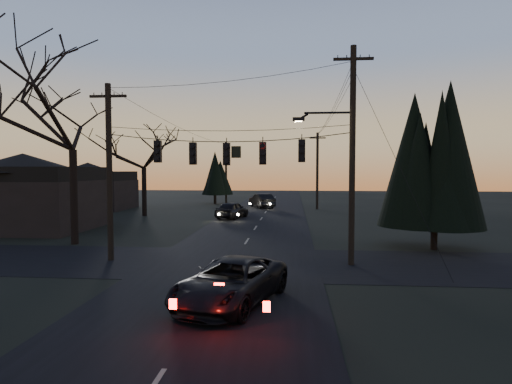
# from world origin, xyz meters

# --- Properties ---
(ground_plane) EXTENTS (160.00, 160.00, 0.00)m
(ground_plane) POSITION_xyz_m (0.00, 0.00, 0.00)
(ground_plane) COLOR black
(main_road) EXTENTS (8.00, 120.00, 0.02)m
(main_road) POSITION_xyz_m (0.00, 20.00, 0.01)
(main_road) COLOR black
(main_road) RESTS_ON ground
(cross_road) EXTENTS (60.00, 7.00, 0.02)m
(cross_road) POSITION_xyz_m (0.00, 10.00, 0.01)
(cross_road) COLOR black
(cross_road) RESTS_ON ground
(utility_pole_right) EXTENTS (5.00, 0.30, 10.00)m
(utility_pole_right) POSITION_xyz_m (5.50, 10.00, 0.00)
(utility_pole_right) COLOR black
(utility_pole_right) RESTS_ON ground
(utility_pole_left) EXTENTS (1.80, 0.30, 8.50)m
(utility_pole_left) POSITION_xyz_m (-6.00, 10.00, 0.00)
(utility_pole_left) COLOR black
(utility_pole_left) RESTS_ON ground
(utility_pole_far_r) EXTENTS (1.80, 0.30, 8.50)m
(utility_pole_far_r) POSITION_xyz_m (5.50, 38.00, 0.00)
(utility_pole_far_r) COLOR black
(utility_pole_far_r) RESTS_ON ground
(utility_pole_far_l) EXTENTS (0.30, 0.30, 8.00)m
(utility_pole_far_l) POSITION_xyz_m (-6.00, 46.00, 0.00)
(utility_pole_far_l) COLOR black
(utility_pole_far_l) RESTS_ON ground
(span_signal_assembly) EXTENTS (11.50, 0.44, 1.64)m
(span_signal_assembly) POSITION_xyz_m (-0.24, 10.00, 5.20)
(span_signal_assembly) COLOR black
(span_signal_assembly) RESTS_ON ground
(bare_tree_left) EXTENTS (9.65, 9.65, 11.13)m
(bare_tree_left) POSITION_xyz_m (-10.05, 14.20, 7.78)
(bare_tree_left) COLOR black
(bare_tree_left) RESTS_ON ground
(evergreen_right) EXTENTS (4.04, 4.04, 8.63)m
(evergreen_right) POSITION_xyz_m (10.56, 14.22, 4.91)
(evergreen_right) COLOR black
(evergreen_right) RESTS_ON ground
(bare_tree_dist) EXTENTS (6.93, 6.93, 9.11)m
(bare_tree_dist) POSITION_xyz_m (-11.33, 29.73, 6.37)
(bare_tree_dist) COLOR black
(bare_tree_dist) RESTS_ON ground
(evergreen_dist) EXTENTS (3.45, 3.45, 5.91)m
(evergreen_dist) POSITION_xyz_m (-7.20, 44.44, 3.55)
(evergreen_dist) COLOR black
(evergreen_dist) RESTS_ON ground
(house_left_near) EXTENTS (10.00, 8.00, 5.60)m
(house_left_near) POSITION_xyz_m (-17.00, 20.00, 2.80)
(house_left_near) COLOR black
(house_left_near) RESTS_ON ground
(house_left_far) EXTENTS (9.00, 7.00, 5.20)m
(house_left_far) POSITION_xyz_m (-20.00, 36.00, 2.60)
(house_left_far) COLOR black
(house_left_far) RESTS_ON ground
(suv_near) EXTENTS (3.86, 5.67, 1.44)m
(suv_near) POSITION_xyz_m (0.80, 3.79, 0.72)
(suv_near) COLOR black
(suv_near) RESTS_ON ground
(sedan_oncoming_a) EXTENTS (2.87, 4.79, 1.53)m
(sedan_oncoming_a) POSITION_xyz_m (-2.67, 28.25, 0.76)
(sedan_oncoming_a) COLOR black
(sedan_oncoming_a) RESTS_ON ground
(sedan_oncoming_b) EXTENTS (3.51, 5.09, 1.59)m
(sedan_oncoming_b) POSITION_xyz_m (-0.80, 39.56, 0.79)
(sedan_oncoming_b) COLOR black
(sedan_oncoming_b) RESTS_ON ground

